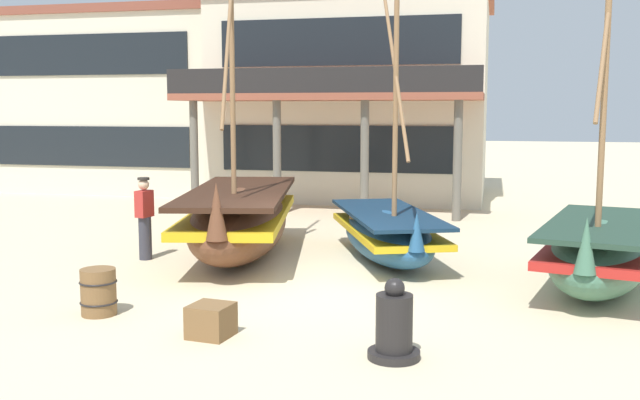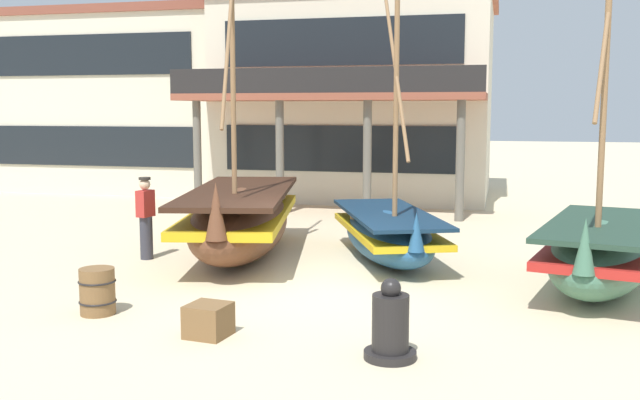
{
  "view_description": "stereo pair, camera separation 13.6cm",
  "coord_description": "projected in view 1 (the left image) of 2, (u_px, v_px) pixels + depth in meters",
  "views": [
    {
      "loc": [
        3.08,
        -11.79,
        3.06
      ],
      "look_at": [
        0.0,
        1.0,
        1.4
      ],
      "focal_mm": 40.62,
      "sensor_mm": 36.0,
      "label": 1
    },
    {
      "loc": [
        3.21,
        -11.76,
        3.06
      ],
      "look_at": [
        0.0,
        1.0,
        1.4
      ],
      "focal_mm": 40.62,
      "sensor_mm": 36.0,
      "label": 2
    }
  ],
  "objects": [
    {
      "name": "harbor_building_annex",
      "position": [
        113.0,
        102.0,
        28.2
      ],
      "size": [
        10.93,
        5.79,
        6.67
      ],
      "color": "beige",
      "rests_on": "ground"
    },
    {
      "name": "wooden_barrel",
      "position": [
        99.0,
        292.0,
        10.78
      ],
      "size": [
        0.56,
        0.56,
        0.7
      ],
      "color": "brown",
      "rests_on": "ground"
    },
    {
      "name": "capstan_winch",
      "position": [
        394.0,
        327.0,
        8.88
      ],
      "size": [
        0.65,
        0.65,
        1.01
      ],
      "color": "black",
      "rests_on": "ground"
    },
    {
      "name": "ground_plane",
      "position": [
        306.0,
        287.0,
        12.47
      ],
      "size": [
        120.0,
        120.0,
        0.0
      ],
      "primitive_type": "plane",
      "color": "beige"
    },
    {
      "name": "harbor_building_main",
      "position": [
        356.0,
        98.0,
        25.67
      ],
      "size": [
        9.35,
        9.41,
        6.91
      ],
      "color": "beige",
      "rests_on": "ground"
    },
    {
      "name": "fishing_boat_centre_large",
      "position": [
        239.0,
        219.0,
        15.0
      ],
      "size": [
        3.08,
        6.04,
        7.78
      ],
      "color": "brown",
      "rests_on": "ground"
    },
    {
      "name": "fisherman_by_hull",
      "position": [
        145.0,
        219.0,
        14.7
      ],
      "size": [
        0.28,
        0.4,
        1.68
      ],
      "color": "#33333D",
      "rests_on": "ground"
    },
    {
      "name": "fishing_boat_near_left",
      "position": [
        387.0,
        233.0,
        14.66
      ],
      "size": [
        3.05,
        4.67,
        5.29
      ],
      "color": "#23517A",
      "rests_on": "ground"
    },
    {
      "name": "cargo_crate",
      "position": [
        211.0,
        321.0,
        9.75
      ],
      "size": [
        0.6,
        0.6,
        0.45
      ],
      "primitive_type": "cube",
      "rotation": [
        0.0,
        0.0,
        1.44
      ],
      "color": "brown",
      "rests_on": "ground"
    },
    {
      "name": "fishing_boat_far_right",
      "position": [
        600.0,
        252.0,
        12.21
      ],
      "size": [
        2.56,
        4.57,
        6.29
      ],
      "color": "#427056",
      "rests_on": "ground"
    }
  ]
}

